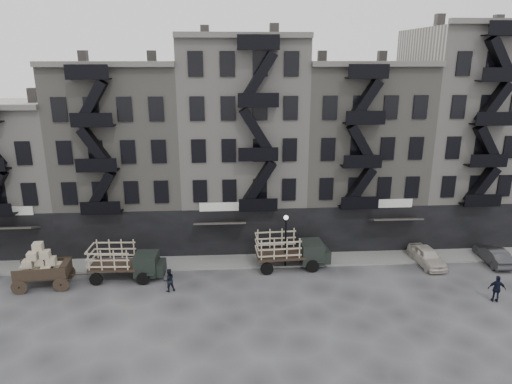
{
  "coord_description": "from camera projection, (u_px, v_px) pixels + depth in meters",
  "views": [
    {
      "loc": [
        -1.3,
        -29.45,
        15.77
      ],
      "look_at": [
        0.83,
        4.0,
        5.73
      ],
      "focal_mm": 32.0,
      "sensor_mm": 36.0,
      "label": 1
    }
  ],
  "objects": [
    {
      "name": "stake_truck_east",
      "position": [
        290.0,
        248.0,
        35.0
      ],
      "size": [
        5.73,
        2.62,
        2.82
      ],
      "rotation": [
        0.0,
        0.0,
        0.06
      ],
      "color": "black",
      "rests_on": "ground"
    },
    {
      "name": "building_east",
      "position": [
        465.0,
        135.0,
        40.78
      ],
      "size": [
        10.0,
        11.35,
        19.2
      ],
      "color": "#9E9A91",
      "rests_on": "ground"
    },
    {
      "name": "building_center",
      "position": [
        242.0,
        143.0,
        39.71
      ],
      "size": [
        10.0,
        11.35,
        18.2
      ],
      "color": "#9E9A91",
      "rests_on": "ground"
    },
    {
      "name": "car_far",
      "position": [
        493.0,
        255.0,
        35.97
      ],
      "size": [
        1.53,
        4.06,
        1.32
      ],
      "primitive_type": "imported",
      "rotation": [
        0.0,
        0.0,
        3.11
      ],
      "color": "#2A2A2D",
      "rests_on": "ground"
    },
    {
      "name": "car_east",
      "position": [
        427.0,
        256.0,
        35.73
      ],
      "size": [
        2.03,
        4.23,
        1.4
      ],
      "primitive_type": "imported",
      "rotation": [
        0.0,
        0.0,
        0.1
      ],
      "color": "beige",
      "rests_on": "ground"
    },
    {
      "name": "ground",
      "position": [
        248.0,
        284.0,
        32.76
      ],
      "size": [
        140.0,
        140.0,
        0.0
      ],
      "primitive_type": "plane",
      "color": "#38383A",
      "rests_on": "ground"
    },
    {
      "name": "building_midwest",
      "position": [
        127.0,
        155.0,
        39.39
      ],
      "size": [
        10.0,
        11.35,
        16.2
      ],
      "color": "slate",
      "rests_on": "ground"
    },
    {
      "name": "sidewalk",
      "position": [
        246.0,
        261.0,
        36.32
      ],
      "size": [
        55.0,
        2.5,
        0.15
      ],
      "primitive_type": "cube",
      "color": "slate",
      "rests_on": "ground"
    },
    {
      "name": "stake_truck_west",
      "position": [
        125.0,
        259.0,
        33.24
      ],
      "size": [
        5.43,
        2.44,
        2.68
      ],
      "rotation": [
        0.0,
        0.0,
        -0.05
      ],
      "color": "black",
      "rests_on": "ground"
    },
    {
      "name": "lamp_post",
      "position": [
        286.0,
        234.0,
        34.63
      ],
      "size": [
        0.36,
        0.36,
        4.28
      ],
      "color": "black",
      "rests_on": "ground"
    },
    {
      "name": "wagon",
      "position": [
        40.0,
        263.0,
        31.98
      ],
      "size": [
        3.97,
        2.36,
        3.23
      ],
      "rotation": [
        0.0,
        0.0,
        0.08
      ],
      "color": "black",
      "rests_on": "ground"
    },
    {
      "name": "building_west",
      "position": [
        10.0,
        174.0,
        39.21
      ],
      "size": [
        10.0,
        11.35,
        13.2
      ],
      "color": "#9E9A91",
      "rests_on": "ground"
    },
    {
      "name": "pedestrian_mid",
      "position": [
        169.0,
        280.0,
        31.61
      ],
      "size": [
        0.98,
        0.87,
        1.67
      ],
      "primitive_type": "imported",
      "rotation": [
        0.0,
        0.0,
        3.47
      ],
      "color": "black",
      "rests_on": "ground"
    },
    {
      "name": "policeman",
      "position": [
        497.0,
        289.0,
        30.23
      ],
      "size": [
        1.18,
        0.74,
        1.87
      ],
      "primitive_type": "imported",
      "rotation": [
        0.0,
        0.0,
        2.86
      ],
      "color": "black",
      "rests_on": "ground"
    },
    {
      "name": "building_mideast",
      "position": [
        354.0,
        152.0,
        40.61
      ],
      "size": [
        10.0,
        11.35,
        16.2
      ],
      "color": "slate",
      "rests_on": "ground"
    }
  ]
}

